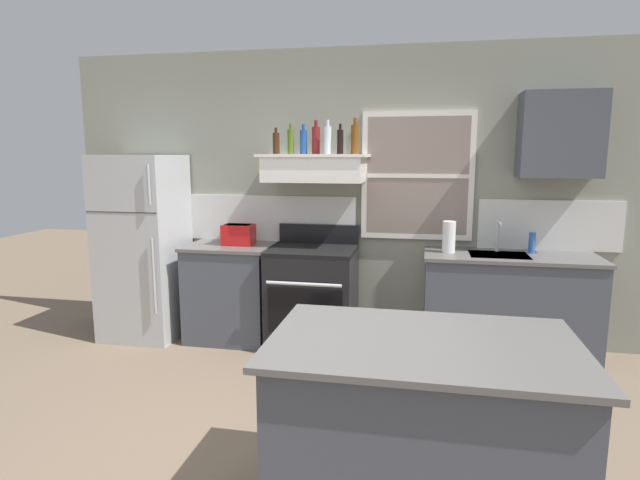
{
  "coord_description": "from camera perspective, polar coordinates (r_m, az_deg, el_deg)",
  "views": [
    {
      "loc": [
        0.71,
        -2.6,
        1.74
      ],
      "look_at": [
        -0.05,
        1.2,
        1.1
      ],
      "focal_mm": 29.02,
      "sensor_mm": 36.0,
      "label": 1
    }
  ],
  "objects": [
    {
      "name": "ground_plane",
      "position": [
        3.21,
        -3.62,
        -23.53
      ],
      "size": [
        16.0,
        16.0,
        0.0
      ],
      "primitive_type": "plane",
      "color": "#7A6651"
    },
    {
      "name": "back_wall",
      "position": [
        4.88,
        3.29,
        4.84
      ],
      "size": [
        5.4,
        0.11,
        2.7
      ],
      "color": "gray",
      "rests_on": "ground_plane"
    },
    {
      "name": "refrigerator",
      "position": [
        5.22,
        -18.89,
        -0.72
      ],
      "size": [
        0.7,
        0.72,
        1.74
      ],
      "color": "#B7BABC",
      "rests_on": "ground_plane"
    },
    {
      "name": "counter_left_of_stove",
      "position": [
        5.0,
        -9.77,
        -5.63
      ],
      "size": [
        0.79,
        0.63,
        0.91
      ],
      "color": "#474C56",
      "rests_on": "ground_plane"
    },
    {
      "name": "toaster",
      "position": [
        4.86,
        -8.97,
        0.63
      ],
      "size": [
        0.3,
        0.2,
        0.19
      ],
      "color": "red",
      "rests_on": "counter_left_of_stove"
    },
    {
      "name": "stove_range",
      "position": [
        4.74,
        -0.81,
        -6.23
      ],
      "size": [
        0.76,
        0.69,
        1.09
      ],
      "color": "black",
      "rests_on": "ground_plane"
    },
    {
      "name": "range_hood_shelf",
      "position": [
        4.66,
        -0.6,
        7.97
      ],
      "size": [
        0.96,
        0.52,
        0.24
      ],
      "color": "white"
    },
    {
      "name": "bottle_brown_stout",
      "position": [
        4.73,
        -4.86,
        10.61
      ],
      "size": [
        0.06,
        0.06,
        0.23
      ],
      "color": "#381E0F",
      "rests_on": "range_hood_shelf"
    },
    {
      "name": "bottle_olive_oil_square",
      "position": [
        4.75,
        -3.24,
        10.81
      ],
      "size": [
        0.06,
        0.06,
        0.27
      ],
      "color": "#4C601E",
      "rests_on": "range_hood_shelf"
    },
    {
      "name": "bottle_blue_liqueur",
      "position": [
        4.72,
        -1.83,
        10.8
      ],
      "size": [
        0.07,
        0.07,
        0.26
      ],
      "color": "#1E478C",
      "rests_on": "range_hood_shelf"
    },
    {
      "name": "bottle_red_label_wine",
      "position": [
        4.7,
        -0.44,
        10.98
      ],
      "size": [
        0.07,
        0.07,
        0.3
      ],
      "color": "maroon",
      "rests_on": "range_hood_shelf"
    },
    {
      "name": "bottle_clear_tall",
      "position": [
        4.6,
        0.86,
        11.0
      ],
      "size": [
        0.06,
        0.06,
        0.29
      ],
      "color": "silver",
      "rests_on": "range_hood_shelf"
    },
    {
      "name": "bottle_balsamic_dark",
      "position": [
        4.58,
        2.24,
        10.82
      ],
      "size": [
        0.06,
        0.06,
        0.26
      ],
      "color": "black",
      "rests_on": "range_hood_shelf"
    },
    {
      "name": "bottle_amber_wine",
      "position": [
        4.61,
        3.88,
        11.06
      ],
      "size": [
        0.07,
        0.07,
        0.31
      ],
      "color": "brown",
      "rests_on": "range_hood_shelf"
    },
    {
      "name": "counter_right_with_sink",
      "position": [
        4.73,
        20.0,
        -6.91
      ],
      "size": [
        1.43,
        0.63,
        0.91
      ],
      "color": "#474C56",
      "rests_on": "ground_plane"
    },
    {
      "name": "sink_faucet",
      "position": [
        4.68,
        19.05,
        0.84
      ],
      "size": [
        0.03,
        0.17,
        0.28
      ],
      "color": "silver",
      "rests_on": "counter_right_with_sink"
    },
    {
      "name": "paper_towel_roll",
      "position": [
        4.56,
        14.02,
        0.34
      ],
      "size": [
        0.11,
        0.11,
        0.27
      ],
      "primitive_type": "cylinder",
      "color": "white",
      "rests_on": "counter_right_with_sink"
    },
    {
      "name": "dish_soap_bottle",
      "position": [
        4.75,
        22.34,
        -0.29
      ],
      "size": [
        0.06,
        0.06,
        0.18
      ],
      "primitive_type": "cylinder",
      "color": "blue",
      "rests_on": "counter_right_with_sink"
    },
    {
      "name": "kitchen_island",
      "position": [
        2.62,
        10.98,
        -20.12
      ],
      "size": [
        1.4,
        0.9,
        0.91
      ],
      "color": "#474C56",
      "rests_on": "ground_plane"
    },
    {
      "name": "upper_cabinet_right",
      "position": [
        4.77,
        24.97,
        10.46
      ],
      "size": [
        0.64,
        0.32,
        0.7
      ],
      "color": "#474C56"
    }
  ]
}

